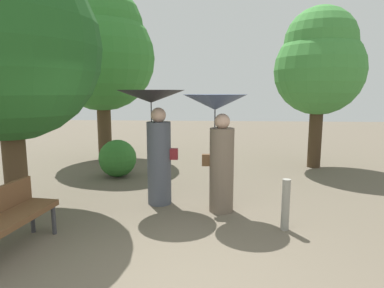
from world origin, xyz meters
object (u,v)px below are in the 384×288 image
at_px(park_bench, 2,216).
at_px(path_marker_post, 286,205).
at_px(tree_near_left, 4,31).
at_px(person_right, 218,134).
at_px(tree_near_right, 319,62).
at_px(person_left, 155,127).
at_px(tree_mid_left, 101,48).

xyz_separation_m(park_bench, path_marker_post, (3.68, 1.03, -0.12)).
xyz_separation_m(park_bench, tree_near_left, (-0.67, 1.38, 2.46)).
height_order(person_right, tree_near_left, tree_near_left).
distance_m(tree_near_left, tree_near_right, 7.19).
height_order(person_left, tree_near_right, tree_near_right).
bearing_deg(tree_near_right, path_marker_post, -110.99).
xyz_separation_m(person_left, path_marker_post, (2.13, -1.06, -1.02)).
bearing_deg(path_marker_post, park_bench, -164.38).
height_order(tree_near_left, path_marker_post, tree_near_left).
bearing_deg(person_left, tree_near_right, -45.62).
distance_m(tree_near_left, tree_mid_left, 4.55).
bearing_deg(path_marker_post, person_right, 143.76).
bearing_deg(person_right, tree_near_left, 100.25).
xyz_separation_m(tree_near_left, path_marker_post, (4.35, -0.35, -2.58)).
xyz_separation_m(tree_near_right, path_marker_post, (-1.65, -4.30, -2.42)).
xyz_separation_m(person_left, tree_mid_left, (-2.25, 3.84, 1.87)).
bearing_deg(park_bench, tree_near_right, -39.18).
height_order(tree_near_right, path_marker_post, tree_near_right).
relative_size(tree_mid_left, path_marker_post, 6.53).
bearing_deg(person_right, tree_near_right, -32.89).
xyz_separation_m(person_right, park_bench, (-2.68, -1.76, -0.84)).
bearing_deg(tree_near_left, path_marker_post, -4.62).
bearing_deg(tree_mid_left, person_left, -59.60).
relative_size(person_left, path_marker_post, 2.67).
distance_m(tree_near_left, path_marker_post, 5.07).
bearing_deg(person_left, tree_near_left, 111.33).
bearing_deg(park_bench, tree_mid_left, 12.55).
bearing_deg(tree_near_right, tree_mid_left, 174.39).
relative_size(park_bench, tree_near_right, 0.37).
distance_m(tree_mid_left, path_marker_post, 7.18).
height_order(park_bench, tree_near_left, tree_near_left).
relative_size(person_left, tree_near_left, 0.45).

